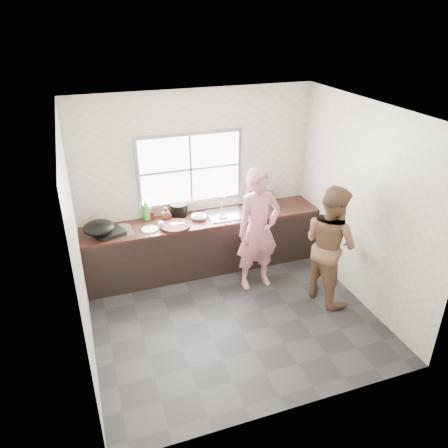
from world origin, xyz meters
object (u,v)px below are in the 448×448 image
object	(u,v)px
person_side	(330,244)
dish_rack	(257,196)
pot_lid_left	(124,233)
bowl_mince	(199,217)
glass_jar	(161,225)
cutting_board	(175,226)
black_pot	(179,209)
plate_food	(150,229)
bottle_green	(146,210)
woman	(258,234)
burner	(109,232)
wok	(99,228)
pot_lid_right	(122,228)
bowl_held	(223,216)
bottle_brown_tall	(151,214)
bowl_crabs	(258,208)
bottle_brown_short	(166,214)

from	to	relation	value
person_side	dish_rack	distance (m)	1.52
pot_lid_left	dish_rack	bearing A→B (deg)	6.32
bowl_mince	pot_lid_left	world-z (taller)	bowl_mince
glass_jar	cutting_board	bearing A→B (deg)	-10.97
black_pot	glass_jar	size ratio (longest dim) A/B	2.64
black_pot	pot_lid_left	xyz separation A→B (m)	(-0.87, -0.31, -0.09)
plate_food	dish_rack	bearing A→B (deg)	8.55
bottle_green	pot_lid_left	distance (m)	0.52
cutting_board	bottle_green	distance (m)	0.53
woman	burner	bearing A→B (deg)	157.54
person_side	dish_rack	bearing A→B (deg)	5.41
black_pot	dish_rack	distance (m)	1.26
wok	dish_rack	world-z (taller)	dish_rack
bottle_green	pot_lid_right	distance (m)	0.44
person_side	cutting_board	xyz separation A→B (m)	(-1.85, 1.14, 0.04)
woman	black_pot	world-z (taller)	woman
woman	pot_lid_left	distance (m)	1.88
dish_rack	pot_lid_right	world-z (taller)	dish_rack
bowl_held	wok	distance (m)	1.80
cutting_board	glass_jar	world-z (taller)	glass_jar
cutting_board	bottle_brown_tall	distance (m)	0.47
dish_rack	black_pot	bearing A→B (deg)	-170.77
bowl_crabs	bottle_green	size ratio (longest dim) A/B	0.55
woman	bowl_held	bearing A→B (deg)	112.95
bowl_held	bottle_brown_tall	distance (m)	1.07
bowl_held	bottle_brown_short	xyz separation A→B (m)	(-0.82, 0.21, 0.07)
bottle_brown_short	bowl_crabs	bearing A→B (deg)	-4.54
plate_food	bowl_held	bearing A→B (deg)	1.32
wok	cutting_board	bearing A→B (deg)	-3.56
bowl_mince	bowl_held	xyz separation A→B (m)	(0.35, -0.09, -0.00)
bottle_brown_short	pot_lid_right	bearing A→B (deg)	-176.16
pot_lid_left	pot_lid_right	size ratio (longest dim) A/B	1.01
plate_food	black_pot	bearing A→B (deg)	33.82
bottle_green	bottle_brown_short	world-z (taller)	bottle_green
person_side	wok	world-z (taller)	person_side
black_pot	glass_jar	world-z (taller)	black_pot
bottle_brown_tall	pot_lid_right	distance (m)	0.48
bottle_brown_tall	burner	bearing A→B (deg)	-157.10
glass_jar	bowl_mince	bearing A→B (deg)	10.46
cutting_board	dish_rack	size ratio (longest dim) A/B	0.96
glass_jar	woman	bearing A→B (deg)	-24.75
cutting_board	black_pot	size ratio (longest dim) A/B	1.63
person_side	cutting_board	size ratio (longest dim) A/B	3.90
pot_lid_right	glass_jar	bearing A→B (deg)	-19.67
woman	person_side	bearing A→B (deg)	-40.99
plate_food	burner	bearing A→B (deg)	172.60
wok	black_pot	bearing A→B (deg)	14.74
bowl_mince	bowl_held	world-z (taller)	bowl_mince
burner	pot_lid_left	xyz separation A→B (m)	(0.20, -0.04, -0.02)
person_side	bottle_brown_short	bearing A→B (deg)	41.93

